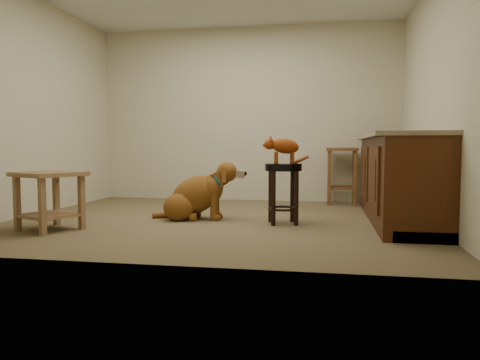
% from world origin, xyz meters
% --- Properties ---
extents(floor, '(4.50, 4.00, 0.01)m').
position_xyz_m(floor, '(0.00, 0.00, 0.00)').
color(floor, brown).
rests_on(floor, ground).
extents(room_shell, '(4.54, 4.04, 2.62)m').
position_xyz_m(room_shell, '(0.00, 0.00, 1.68)').
color(room_shell, beige).
rests_on(room_shell, ground).
extents(cabinet_run, '(0.70, 2.56, 0.94)m').
position_xyz_m(cabinet_run, '(1.94, 0.30, 0.44)').
color(cabinet_run, '#45210C').
rests_on(cabinet_run, ground).
extents(padded_stool, '(0.39, 0.39, 0.63)m').
position_xyz_m(padded_stool, '(0.74, -0.11, 0.45)').
color(padded_stool, black).
rests_on(padded_stool, ground).
extents(wood_stool, '(0.44, 0.44, 0.80)m').
position_xyz_m(wood_stool, '(1.40, 1.70, 0.41)').
color(wood_stool, brown).
rests_on(wood_stool, ground).
extents(side_table, '(0.72, 0.72, 0.57)m').
position_xyz_m(side_table, '(-1.46, -0.89, 0.37)').
color(side_table, olive).
rests_on(side_table, ground).
extents(golden_retriever, '(1.08, 0.56, 0.68)m').
position_xyz_m(golden_retriever, '(-0.25, 0.03, 0.25)').
color(golden_retriever, brown).
rests_on(golden_retriever, ground).
extents(tabby_kitten, '(0.48, 0.27, 0.32)m').
position_xyz_m(tabby_kitten, '(0.72, -0.11, 0.81)').
color(tabby_kitten, '#8C350E').
rests_on(tabby_kitten, padded_stool).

